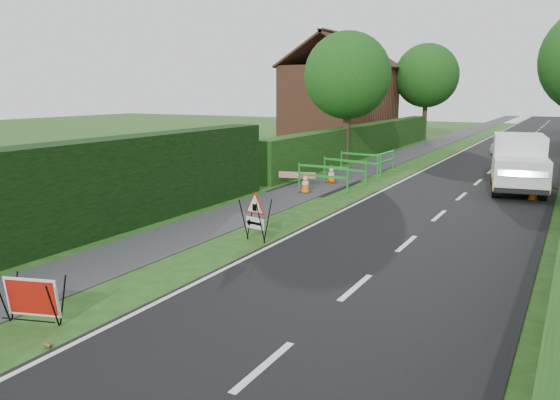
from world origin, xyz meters
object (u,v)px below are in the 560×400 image
at_px(red_rect_sign, 32,298).
at_px(hatchback_car, 513,143).
at_px(triangle_sign, 254,213).
at_px(works_van, 519,162).

height_order(red_rect_sign, hatchback_car, hatchback_car).
relative_size(red_rect_sign, triangle_sign, 0.97).
bearing_deg(hatchback_car, works_van, -69.28).
relative_size(red_rect_sign, hatchback_car, 0.28).
relative_size(red_rect_sign, works_van, 0.22).
relative_size(triangle_sign, works_van, 0.22).
distance_m(triangle_sign, works_van, 11.87).
bearing_deg(works_van, red_rect_sign, -117.15).
bearing_deg(red_rect_sign, hatchback_car, 64.94).
bearing_deg(red_rect_sign, works_van, 54.04).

